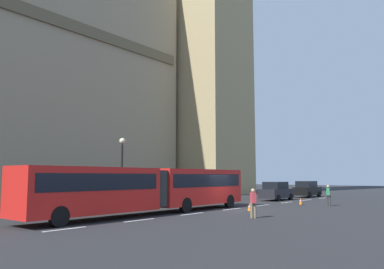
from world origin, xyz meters
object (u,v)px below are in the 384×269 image
(pedestrian_near_cones, at_px, (253,202))
(sedan_lead, at_px, (276,191))
(sedan_trailing, at_px, (307,189))
(traffic_cone_middle, at_px, (301,201))
(pedestrian_by_kerb, at_px, (328,195))
(traffic_cone_west, at_px, (249,207))
(articulated_bus, at_px, (151,186))
(street_lamp, at_px, (122,167))

(pedestrian_near_cones, bearing_deg, sedan_lead, 22.23)
(sedan_trailing, bearing_deg, pedestrian_near_cones, -164.71)
(sedan_lead, relative_size, traffic_cone_middle, 7.59)
(sedan_lead, bearing_deg, pedestrian_by_kerb, -121.41)
(pedestrian_near_cones, bearing_deg, traffic_cone_west, 33.60)
(pedestrian_by_kerb, bearing_deg, traffic_cone_west, 163.14)
(traffic_cone_west, height_order, pedestrian_near_cones, pedestrian_near_cones)
(sedan_lead, bearing_deg, pedestrian_near_cones, -157.77)
(pedestrian_by_kerb, bearing_deg, articulated_bus, 154.93)
(traffic_cone_middle, xyz_separation_m, pedestrian_near_cones, (-11.52, -2.09, 0.63))
(pedestrian_near_cones, bearing_deg, traffic_cone_middle, 10.29)
(pedestrian_near_cones, distance_m, pedestrian_by_kerb, 11.75)
(street_lamp, bearing_deg, sedan_trailing, -10.23)
(sedan_lead, height_order, traffic_cone_middle, sedan_lead)
(pedestrian_near_cones, bearing_deg, pedestrian_by_kerb, -0.90)
(street_lamp, bearing_deg, traffic_cone_middle, -35.52)
(traffic_cone_middle, relative_size, street_lamp, 0.11)
(articulated_bus, bearing_deg, street_lamp, 72.68)
(sedan_trailing, distance_m, traffic_cone_middle, 12.76)
(street_lamp, xyz_separation_m, pedestrian_by_kerb, (12.42, -10.97, -2.14))
(sedan_lead, distance_m, pedestrian_near_cones, 17.07)
(sedan_trailing, xyz_separation_m, pedestrian_by_kerb, (-11.76, -6.61, -0.00))
(sedan_trailing, xyz_separation_m, street_lamp, (-24.17, 4.36, 2.14))
(traffic_cone_west, bearing_deg, sedan_trailing, 11.60)
(traffic_cone_middle, distance_m, pedestrian_by_kerb, 2.37)
(sedan_trailing, bearing_deg, street_lamp, 169.77)
(traffic_cone_west, relative_size, pedestrian_near_cones, 0.34)
(street_lamp, bearing_deg, pedestrian_by_kerb, -41.47)
(articulated_bus, distance_m, sedan_lead, 17.90)
(articulated_bus, xyz_separation_m, traffic_cone_middle, (13.59, -4.19, -1.46))
(pedestrian_by_kerb, bearing_deg, street_lamp, 138.53)
(pedestrian_near_cones, height_order, pedestrian_by_kerb, same)
(articulated_bus, distance_m, pedestrian_by_kerb, 15.28)
(traffic_cone_west, bearing_deg, traffic_cone_middle, -1.62)
(street_lamp, relative_size, pedestrian_by_kerb, 3.12)
(sedan_trailing, relative_size, pedestrian_by_kerb, 2.60)
(traffic_cone_middle, bearing_deg, street_lamp, 144.48)
(street_lamp, height_order, pedestrian_near_cones, street_lamp)
(traffic_cone_middle, bearing_deg, pedestrian_near_cones, -169.71)
(articulated_bus, xyz_separation_m, sedan_trailing, (25.58, 0.15, -0.83))
(traffic_cone_west, distance_m, pedestrian_by_kerb, 8.65)
(pedestrian_by_kerb, bearing_deg, traffic_cone_middle, 95.80)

